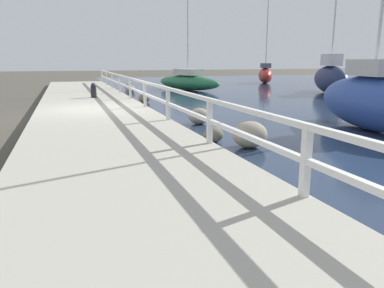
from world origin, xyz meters
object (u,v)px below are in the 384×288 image
sailboat_green (188,81)px  sailboat_navy (330,78)px  sailboat_blue (372,101)px  sailboat_red (265,74)px  mooring_bollard (94,90)px

sailboat_green → sailboat_navy: size_ratio=1.01×
sailboat_navy → sailboat_blue: bearing=-102.3°
sailboat_green → sailboat_blue: (0.42, -15.27, 0.26)m
sailboat_green → sailboat_red: bearing=8.4°
sailboat_red → sailboat_navy: 10.31m
mooring_bollard → sailboat_navy: size_ratio=0.10×
mooring_bollard → sailboat_green: 8.76m
mooring_bollard → sailboat_green: size_ratio=0.10×
mooring_bollard → sailboat_red: (15.08, 11.19, 0.17)m
mooring_bollard → sailboat_green: bearing=42.8°
sailboat_red → sailboat_green: size_ratio=1.28×
sailboat_blue → sailboat_red: bearing=77.5°
sailboat_red → mooring_bollard: bearing=-118.7°
mooring_bollard → sailboat_red: bearing=36.6°
mooring_bollard → sailboat_navy: bearing=4.1°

